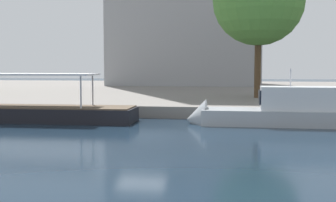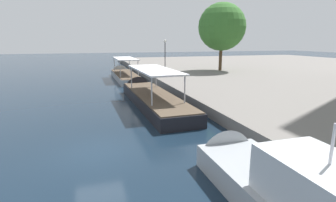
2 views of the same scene
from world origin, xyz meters
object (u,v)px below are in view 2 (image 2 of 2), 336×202
tour_boat_0 (124,76)px  lamp_post (165,53)px  tree_1 (221,28)px  tour_boat_1 (151,98)px  mooring_bollard_0 (157,72)px

tour_boat_0 → lamp_post: bearing=-112.1°
lamp_post → tree_1: bearing=97.7°
tour_boat_1 → tree_1: tree_1 is taller
tour_boat_1 → lamp_post: size_ratio=3.15×
tour_boat_0 → mooring_bollard_0: (4.24, 3.84, 0.87)m
tour_boat_1 → mooring_bollard_0: bearing=-18.6°
mooring_bollard_0 → tree_1: tree_1 is taller
tree_1 → tour_boat_0: bearing=-93.6°
mooring_bollard_0 → tree_1: (-3.32, 10.86, 6.00)m
mooring_bollard_0 → tour_boat_0: bearing=-137.9°
tour_boat_1 → mooring_bollard_0: 12.65m
tour_boat_1 → tree_1: (-15.39, 14.58, 6.81)m
lamp_post → tree_1: size_ratio=0.46×
tour_boat_1 → lamp_post: 15.48m
tour_boat_1 → mooring_bollard_0: (-12.07, 3.72, 0.81)m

